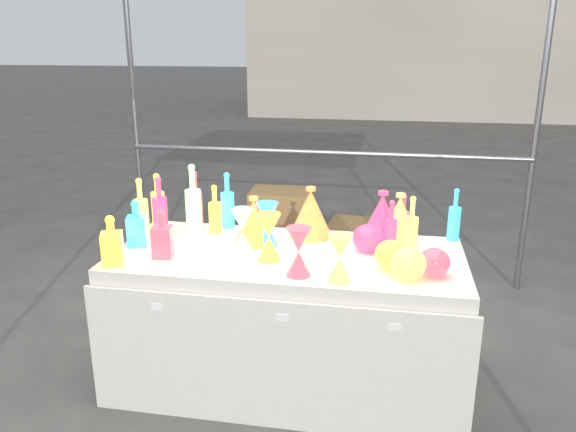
% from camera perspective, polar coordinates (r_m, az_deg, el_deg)
% --- Properties ---
extents(ground, '(80.00, 80.00, 0.00)m').
position_cam_1_polar(ground, '(3.25, -0.00, -16.18)').
color(ground, '#605D59').
rests_on(ground, ground).
extents(display_table, '(1.84, 0.83, 0.75)m').
position_cam_1_polar(display_table, '(3.06, -0.03, -10.42)').
color(display_table, silver).
rests_on(display_table, ground).
extents(cardboard_box_closed, '(0.60, 0.45, 0.43)m').
position_cam_1_polar(cardboard_box_closed, '(5.46, -0.67, 0.44)').
color(cardboard_box_closed, '#A07848').
rests_on(cardboard_box_closed, ground).
extents(cardboard_box_flat, '(0.79, 0.60, 0.06)m').
position_cam_1_polar(cardboard_box_flat, '(5.63, 7.98, -1.16)').
color(cardboard_box_flat, '#A07848').
rests_on(cardboard_box_flat, ground).
extents(bottle_0, '(0.08, 0.08, 0.31)m').
position_cam_1_polar(bottle_0, '(3.42, -13.09, 1.72)').
color(bottle_0, red).
rests_on(bottle_0, display_table).
extents(bottle_1, '(0.10, 0.10, 0.33)m').
position_cam_1_polar(bottle_1, '(3.27, -6.18, 1.60)').
color(bottle_1, green).
rests_on(bottle_1, display_table).
extents(bottle_2, '(0.10, 0.10, 0.35)m').
position_cam_1_polar(bottle_2, '(3.25, -9.39, 1.53)').
color(bottle_2, '#DD5717').
rests_on(bottle_2, display_table).
extents(bottle_3, '(0.10, 0.10, 0.32)m').
position_cam_1_polar(bottle_3, '(3.26, -12.91, 1.14)').
color(bottle_3, '#1D34AE').
rests_on(bottle_3, display_table).
extents(bottle_4, '(0.09, 0.09, 0.34)m').
position_cam_1_polar(bottle_4, '(3.21, -14.73, 0.84)').
color(bottle_4, '#137A63').
rests_on(bottle_4, display_table).
extents(bottle_5, '(0.12, 0.12, 0.41)m').
position_cam_1_polar(bottle_5, '(3.17, -9.62, 1.65)').
color(bottle_5, '#C627B7').
rests_on(bottle_5, display_table).
extents(bottle_6, '(0.10, 0.10, 0.28)m').
position_cam_1_polar(bottle_6, '(3.20, -7.43, 0.72)').
color(bottle_6, red).
rests_on(bottle_6, display_table).
extents(decanter_0, '(0.13, 0.13, 0.25)m').
position_cam_1_polar(decanter_0, '(2.85, -17.48, -2.38)').
color(decanter_0, red).
rests_on(decanter_0, display_table).
extents(decanter_1, '(0.11, 0.11, 0.25)m').
position_cam_1_polar(decanter_1, '(2.89, -12.66, -1.75)').
color(decanter_1, '#DD5717').
rests_on(decanter_1, display_table).
extents(decanter_2, '(0.12, 0.12, 0.25)m').
position_cam_1_polar(decanter_2, '(3.08, -15.14, -0.69)').
color(decanter_2, green).
rests_on(decanter_2, display_table).
extents(hourglass_0, '(0.13, 0.13, 0.23)m').
position_cam_1_polar(hourglass_0, '(2.60, 1.09, -3.65)').
color(hourglass_0, '#DD5717').
rests_on(hourglass_0, display_table).
extents(hourglass_2, '(0.14, 0.14, 0.22)m').
position_cam_1_polar(hourglass_2, '(2.55, 5.26, -4.33)').
color(hourglass_2, '#137A63').
rests_on(hourglass_2, display_table).
extents(hourglass_3, '(0.12, 0.12, 0.23)m').
position_cam_1_polar(hourglass_3, '(2.90, -4.66, -1.48)').
color(hourglass_3, '#C627B7').
rests_on(hourglass_3, display_table).
extents(hourglass_4, '(0.15, 0.15, 0.24)m').
position_cam_1_polar(hourglass_4, '(2.78, -1.97, -2.14)').
color(hourglass_4, red).
rests_on(hourglass_4, display_table).
extents(hourglass_5, '(0.12, 0.12, 0.24)m').
position_cam_1_polar(hourglass_5, '(2.98, -2.10, -0.86)').
color(hourglass_5, green).
rests_on(hourglass_5, display_table).
extents(globe_0, '(0.17, 0.17, 0.12)m').
position_cam_1_polar(globe_0, '(2.74, 10.39, -4.03)').
color(globe_0, red).
rests_on(globe_0, display_table).
extents(globe_1, '(0.17, 0.17, 0.13)m').
position_cam_1_polar(globe_1, '(2.64, 12.10, -4.91)').
color(globe_1, '#137A63').
rests_on(globe_1, display_table).
extents(globe_2, '(0.16, 0.16, 0.12)m').
position_cam_1_polar(globe_2, '(2.70, 14.62, -4.72)').
color(globe_2, '#DD5717').
rests_on(globe_2, display_table).
extents(globe_3, '(0.18, 0.18, 0.13)m').
position_cam_1_polar(globe_3, '(2.94, 8.08, -2.39)').
color(globe_3, '#1D34AE').
rests_on(globe_3, display_table).
extents(lampshade_0, '(0.24, 0.24, 0.26)m').
position_cam_1_polar(lampshade_0, '(3.02, -3.48, -0.40)').
color(lampshade_0, yellow).
rests_on(lampshade_0, display_table).
extents(lampshade_1, '(0.25, 0.25, 0.28)m').
position_cam_1_polar(lampshade_1, '(3.11, 2.31, 0.42)').
color(lampshade_1, yellow).
rests_on(lampshade_1, display_table).
extents(lampshade_2, '(0.29, 0.29, 0.29)m').
position_cam_1_polar(lampshade_2, '(3.05, 9.53, -0.12)').
color(lampshade_2, '#1D34AE').
rests_on(lampshade_2, display_table).
extents(lampshade_3, '(0.29, 0.29, 0.27)m').
position_cam_1_polar(lampshade_3, '(3.09, 11.26, -0.17)').
color(lampshade_3, '#137A63').
rests_on(lampshade_3, display_table).
extents(bottle_8, '(0.08, 0.08, 0.29)m').
position_cam_1_polar(bottle_8, '(3.18, 16.57, 0.15)').
color(bottle_8, green).
rests_on(bottle_8, display_table).
extents(bottle_9, '(0.06, 0.06, 0.27)m').
position_cam_1_polar(bottle_9, '(3.10, 11.61, -0.22)').
color(bottle_9, '#DD5717').
rests_on(bottle_9, display_table).
extents(bottle_10, '(0.07, 0.07, 0.28)m').
position_cam_1_polar(bottle_10, '(2.91, 10.42, -1.08)').
color(bottle_10, '#1D34AE').
rests_on(bottle_10, display_table).
extents(bottle_11, '(0.07, 0.07, 0.31)m').
position_cam_1_polar(bottle_11, '(2.91, 12.43, -0.93)').
color(bottle_11, '#137A63').
rests_on(bottle_11, display_table).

